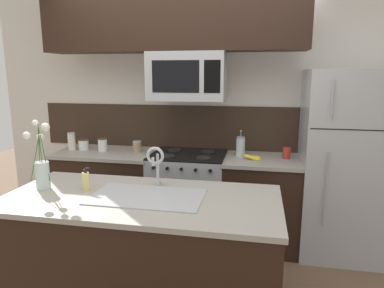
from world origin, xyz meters
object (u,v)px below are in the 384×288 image
at_px(refrigerator, 348,165).
at_px(storage_jar_short, 103,145).
at_px(storage_jar_tall, 72,141).
at_px(coffee_tin, 287,153).
at_px(french_press, 241,147).
at_px(sink_faucet, 156,161).
at_px(stove_range, 188,196).
at_px(storage_jar_medium, 84,145).
at_px(microwave, 188,76).
at_px(banana_bunch, 252,157).
at_px(dish_soap_bottle, 86,181).
at_px(flower_vase, 42,168).
at_px(storage_jar_squat, 137,147).

relative_size(refrigerator, storage_jar_short, 12.36).
height_order(storage_jar_tall, coffee_tin, storage_jar_tall).
bearing_deg(french_press, storage_jar_tall, -178.37).
distance_m(storage_jar_tall, storage_jar_short, 0.36).
bearing_deg(sink_faucet, stove_range, 88.60).
height_order(storage_jar_medium, storage_jar_short, storage_jar_short).
distance_m(microwave, storage_jar_tall, 1.49).
bearing_deg(banana_bunch, refrigerator, 5.10).
bearing_deg(storage_jar_tall, french_press, 1.63).
distance_m(french_press, dish_soap_bottle, 1.62).
distance_m(storage_jar_tall, banana_bunch, 1.96).
bearing_deg(flower_vase, microwave, 55.78).
xyz_separation_m(refrigerator, french_press, (-1.02, 0.04, 0.12)).
bearing_deg(flower_vase, storage_jar_medium, 105.99).
bearing_deg(coffee_tin, sink_faucet, -132.90).
height_order(french_press, dish_soap_bottle, french_press).
relative_size(storage_jar_short, dish_soap_bottle, 0.87).
relative_size(microwave, french_press, 2.79).
bearing_deg(storage_jar_squat, dish_soap_bottle, -87.06).
bearing_deg(banana_bunch, stove_range, 174.73).
relative_size(storage_jar_medium, storage_jar_short, 0.83).
bearing_deg(storage_jar_tall, flower_vase, -68.41).
height_order(storage_jar_short, dish_soap_bottle, dish_soap_bottle).
distance_m(stove_range, storage_jar_short, 1.08).
height_order(banana_bunch, sink_faucet, sink_faucet).
bearing_deg(coffee_tin, storage_jar_tall, -178.94).
distance_m(storage_jar_squat, dish_soap_bottle, 1.23).
bearing_deg(microwave, storage_jar_short, 178.19).
bearing_deg(stove_range, storage_jar_medium, 178.74).
xyz_separation_m(storage_jar_medium, banana_bunch, (1.83, -0.09, -0.04)).
bearing_deg(storage_jar_squat, microwave, -5.67).
bearing_deg(storage_jar_medium, microwave, -2.28).
bearing_deg(storage_jar_short, flower_vase, -84.19).
distance_m(banana_bunch, french_press, 0.19).
xyz_separation_m(storage_jar_short, french_press, (1.47, 0.05, 0.03)).
relative_size(sink_faucet, flower_vase, 0.61).
bearing_deg(refrigerator, microwave, -178.48).
height_order(storage_jar_squat, flower_vase, flower_vase).
bearing_deg(coffee_tin, stove_range, -177.08).
bearing_deg(refrigerator, dish_soap_bottle, -149.33).
distance_m(storage_jar_tall, sink_faucet, 1.66).
distance_m(refrigerator, french_press, 1.03).
xyz_separation_m(storage_jar_medium, flower_vase, (0.36, -1.25, 0.09)).
height_order(microwave, flower_vase, microwave).
bearing_deg(storage_jar_tall, banana_bunch, -1.98).
bearing_deg(storage_jar_short, banana_bunch, -2.47).
xyz_separation_m(french_press, dish_soap_bottle, (-1.03, -1.25, -0.03)).
relative_size(microwave, storage_jar_short, 5.20).
distance_m(refrigerator, storage_jar_short, 2.49).
bearing_deg(storage_jar_squat, french_press, 1.32).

